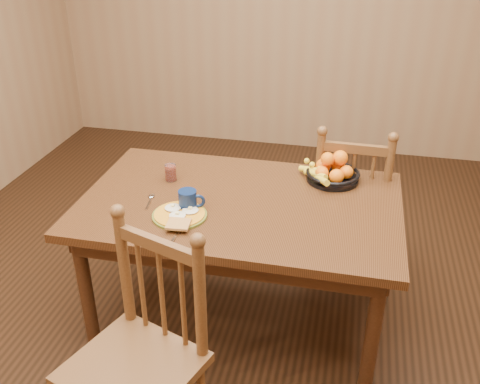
% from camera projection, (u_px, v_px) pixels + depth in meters
% --- Properties ---
extents(room, '(4.52, 5.02, 2.72)m').
position_uv_depth(room, '(240.00, 85.00, 2.41)').
color(room, black).
rests_on(room, ground).
extents(dining_table, '(1.60, 1.00, 0.75)m').
position_uv_depth(dining_table, '(240.00, 215.00, 2.74)').
color(dining_table, black).
rests_on(dining_table, ground).
extents(chair_far, '(0.46, 0.44, 1.00)m').
position_uv_depth(chair_far, '(350.00, 205.00, 3.19)').
color(chair_far, '#452914').
rests_on(chair_far, ground).
extents(chair_near, '(0.59, 0.58, 1.03)m').
position_uv_depth(chair_near, '(140.00, 357.00, 2.10)').
color(chair_near, '#452914').
rests_on(chair_near, ground).
extents(breakfast_plate, '(0.26, 0.29, 0.04)m').
position_uv_depth(breakfast_plate, '(180.00, 215.00, 2.55)').
color(breakfast_plate, '#59601E').
rests_on(breakfast_plate, dining_table).
extents(fork, '(0.04, 0.18, 0.00)m').
position_uv_depth(fork, '(179.00, 232.00, 2.43)').
color(fork, silver).
rests_on(fork, dining_table).
extents(spoon, '(0.04, 0.16, 0.01)m').
position_uv_depth(spoon, '(151.00, 198.00, 2.71)').
color(spoon, silver).
rests_on(spoon, dining_table).
extents(coffee_mug, '(0.13, 0.09, 0.10)m').
position_uv_depth(coffee_mug, '(189.00, 200.00, 2.60)').
color(coffee_mug, '#0B1A3E').
rests_on(coffee_mug, dining_table).
extents(juice_glass, '(0.06, 0.06, 0.09)m').
position_uv_depth(juice_glass, '(171.00, 173.00, 2.88)').
color(juice_glass, silver).
rests_on(juice_glass, dining_table).
extents(fruit_bowl, '(0.32, 0.32, 0.17)m').
position_uv_depth(fruit_bowl, '(332.00, 172.00, 2.87)').
color(fruit_bowl, black).
rests_on(fruit_bowl, dining_table).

